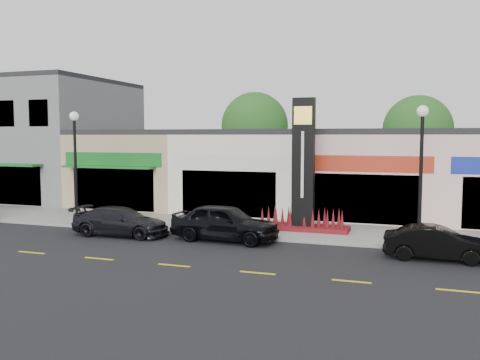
# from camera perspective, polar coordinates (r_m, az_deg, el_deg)

# --- Properties ---
(ground) EXTENTS (120.00, 120.00, 0.00)m
(ground) POSITION_cam_1_polar(r_m,az_deg,el_deg) (20.48, -3.70, -7.56)
(ground) COLOR black
(ground) RESTS_ON ground
(sidewalk) EXTENTS (52.00, 4.30, 0.15)m
(sidewalk) POSITION_cam_1_polar(r_m,az_deg,el_deg) (24.46, 0.19, -5.30)
(sidewalk) COLOR gray
(sidewalk) RESTS_ON ground
(curb) EXTENTS (52.00, 0.20, 0.15)m
(curb) POSITION_cam_1_polar(r_m,az_deg,el_deg) (22.38, -1.64, -6.28)
(curb) COLOR gray
(curb) RESTS_ON ground
(building_grey_2story) EXTENTS (12.00, 10.95, 8.30)m
(building_grey_2story) POSITION_cam_1_polar(r_m,az_deg,el_deg) (39.42, -21.94, 4.19)
(building_grey_2story) COLOR slate
(building_grey_2story) RESTS_ON ground
(shop_beige) EXTENTS (7.00, 10.85, 4.80)m
(shop_beige) POSITION_cam_1_polar(r_m,az_deg,el_deg) (34.07, -9.63, 1.47)
(shop_beige) COLOR tan
(shop_beige) RESTS_ON ground
(shop_cream) EXTENTS (7.00, 10.01, 4.80)m
(shop_cream) POSITION_cam_1_polar(r_m,az_deg,el_deg) (31.38, 1.72, 1.24)
(shop_cream) COLOR silver
(shop_cream) RESTS_ON ground
(shop_pink_w) EXTENTS (7.00, 10.01, 4.80)m
(shop_pink_w) POSITION_cam_1_polar(r_m,az_deg,el_deg) (30.10, 14.57, 0.93)
(shop_pink_w) COLOR beige
(shop_pink_w) RESTS_ON ground
(tree_rear_west) EXTENTS (5.20, 5.20, 7.83)m
(tree_rear_west) POSITION_cam_1_polar(r_m,az_deg,el_deg) (39.73, 1.65, 6.10)
(tree_rear_west) COLOR #382619
(tree_rear_west) RESTS_ON ground
(tree_rear_mid) EXTENTS (4.80, 4.80, 7.29)m
(tree_rear_mid) POSITION_cam_1_polar(r_m,az_deg,el_deg) (37.99, 19.31, 5.37)
(tree_rear_mid) COLOR #382619
(tree_rear_mid) RESTS_ON ground
(lamp_west_near) EXTENTS (0.44, 0.44, 5.47)m
(lamp_west_near) POSITION_cam_1_polar(r_m,az_deg,el_deg) (26.18, -18.02, 2.62)
(lamp_west_near) COLOR black
(lamp_west_near) RESTS_ON sidewalk
(lamp_east_near) EXTENTS (0.44, 0.44, 5.47)m
(lamp_east_near) POSITION_cam_1_polar(r_m,az_deg,el_deg) (21.01, 19.68, 2.05)
(lamp_east_near) COLOR black
(lamp_east_near) RESTS_ON sidewalk
(pylon_sign) EXTENTS (4.20, 1.30, 6.00)m
(pylon_sign) POSITION_cam_1_polar(r_m,az_deg,el_deg) (23.25, 7.11, -0.41)
(pylon_sign) COLOR #5F1010
(pylon_sign) RESTS_ON sidewalk
(car_dark_sedan) EXTENTS (1.90, 4.44, 1.28)m
(car_dark_sedan) POSITION_cam_1_polar(r_m,az_deg,el_deg) (23.32, -13.25, -4.54)
(car_dark_sedan) COLOR black
(car_dark_sedan) RESTS_ON ground
(car_black_sedan) EXTENTS (2.16, 4.73, 1.57)m
(car_black_sedan) POSITION_cam_1_polar(r_m,az_deg,el_deg) (21.57, -1.70, -4.78)
(car_black_sedan) COLOR black
(car_black_sedan) RESTS_ON ground
(car_black_conv) EXTENTS (1.31, 3.72, 1.23)m
(car_black_conv) POSITION_cam_1_polar(r_m,az_deg,el_deg) (19.62, 21.29, -6.62)
(car_black_conv) COLOR black
(car_black_conv) RESTS_ON ground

